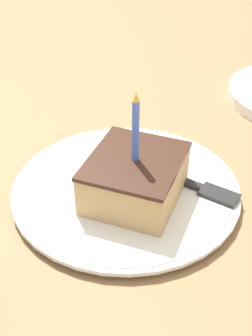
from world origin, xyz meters
name	(u,v)px	position (x,y,z in m)	size (l,w,h in m)	color
ground_plane	(106,219)	(0.00, 0.00, -0.02)	(2.40, 2.40, 0.04)	olive
plate	(126,189)	(0.03, -0.01, 0.01)	(0.27, 0.27, 0.01)	white
cake_slice	(135,178)	(0.01, -0.03, 0.04)	(0.11, 0.10, 0.13)	tan
fork	(184,182)	(0.06, -0.08, 0.02)	(0.05, 0.16, 0.01)	#262626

